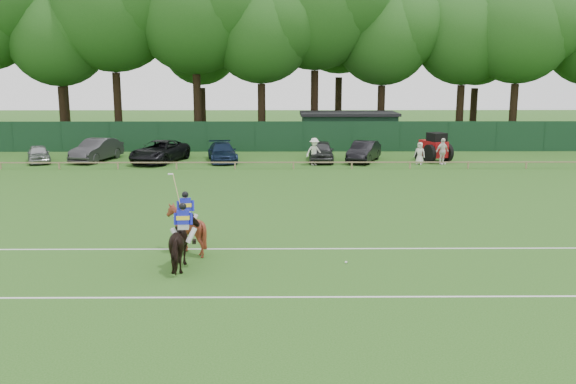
{
  "coord_description": "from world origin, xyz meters",
  "views": [
    {
      "loc": [
        0.28,
        -23.2,
        6.67
      ],
      "look_at": [
        0.5,
        3.0,
        1.4
      ],
      "focal_mm": 38.0,
      "sensor_mm": 36.0,
      "label": 1
    }
  ],
  "objects_px": {
    "suv_black": "(160,152)",
    "spectator_left": "(314,152)",
    "spectator_right": "(420,153)",
    "polo_ball": "(346,262)",
    "estate_black": "(364,152)",
    "spectator_mid": "(442,151)",
    "sedan_navy": "(222,152)",
    "hatch_grey": "(321,151)",
    "sedan_grey": "(97,150)",
    "horse_chestnut": "(186,229)",
    "tractor": "(435,148)",
    "sedan_silver": "(39,154)",
    "horse_dark": "(184,244)",
    "utility_shed": "(348,129)"
  },
  "relations": [
    {
      "from": "horse_chestnut",
      "to": "sedan_navy",
      "type": "bearing_deg",
      "value": -96.79
    },
    {
      "from": "spectator_mid",
      "to": "sedan_silver",
      "type": "bearing_deg",
      "value": 149.5
    },
    {
      "from": "horse_chestnut",
      "to": "utility_shed",
      "type": "height_order",
      "value": "utility_shed"
    },
    {
      "from": "suv_black",
      "to": "tractor",
      "type": "relative_size",
      "value": 1.89
    },
    {
      "from": "horse_chestnut",
      "to": "suv_black",
      "type": "bearing_deg",
      "value": -85.45
    },
    {
      "from": "suv_black",
      "to": "spectator_right",
      "type": "height_order",
      "value": "spectator_right"
    },
    {
      "from": "spectator_mid",
      "to": "sedan_grey",
      "type": "bearing_deg",
      "value": 147.33
    },
    {
      "from": "estate_black",
      "to": "spectator_mid",
      "type": "relative_size",
      "value": 2.41
    },
    {
      "from": "estate_black",
      "to": "polo_ball",
      "type": "height_order",
      "value": "estate_black"
    },
    {
      "from": "horse_dark",
      "to": "spectator_right",
      "type": "bearing_deg",
      "value": -122.83
    },
    {
      "from": "sedan_silver",
      "to": "spectator_mid",
      "type": "xyz_separation_m",
      "value": [
        29.26,
        -1.13,
        0.31
      ]
    },
    {
      "from": "sedan_silver",
      "to": "polo_ball",
      "type": "bearing_deg",
      "value": -73.51
    },
    {
      "from": "horse_chestnut",
      "to": "sedan_grey",
      "type": "distance_m",
      "value": 25.49
    },
    {
      "from": "horse_chestnut",
      "to": "spectator_left",
      "type": "bearing_deg",
      "value": -114.4
    },
    {
      "from": "sedan_navy",
      "to": "hatch_grey",
      "type": "height_order",
      "value": "hatch_grey"
    },
    {
      "from": "sedan_silver",
      "to": "spectator_right",
      "type": "xyz_separation_m",
      "value": [
        27.64,
        -1.09,
        0.16
      ]
    },
    {
      "from": "polo_ball",
      "to": "horse_chestnut",
      "type": "bearing_deg",
      "value": 167.12
    },
    {
      "from": "horse_chestnut",
      "to": "spectator_mid",
      "type": "relative_size",
      "value": 0.95
    },
    {
      "from": "sedan_grey",
      "to": "spectator_right",
      "type": "height_order",
      "value": "sedan_grey"
    },
    {
      "from": "hatch_grey",
      "to": "horse_dark",
      "type": "bearing_deg",
      "value": -101.7
    },
    {
      "from": "spectator_mid",
      "to": "spectator_right",
      "type": "relative_size",
      "value": 1.19
    },
    {
      "from": "suv_black",
      "to": "spectator_left",
      "type": "height_order",
      "value": "spectator_left"
    },
    {
      "from": "suv_black",
      "to": "tractor",
      "type": "height_order",
      "value": "tractor"
    },
    {
      "from": "sedan_silver",
      "to": "polo_ball",
      "type": "relative_size",
      "value": 41.53
    },
    {
      "from": "sedan_navy",
      "to": "hatch_grey",
      "type": "relative_size",
      "value": 1.07
    },
    {
      "from": "hatch_grey",
      "to": "utility_shed",
      "type": "bearing_deg",
      "value": 73.56
    },
    {
      "from": "sedan_navy",
      "to": "spectator_left",
      "type": "distance_m",
      "value": 6.95
    },
    {
      "from": "polo_ball",
      "to": "utility_shed",
      "type": "xyz_separation_m",
      "value": [
        3.51,
        32.78,
        1.49
      ]
    },
    {
      "from": "sedan_grey",
      "to": "spectator_right",
      "type": "relative_size",
      "value": 3.13
    },
    {
      "from": "spectator_left",
      "to": "polo_ball",
      "type": "distance_m",
      "value": 22.43
    },
    {
      "from": "suv_black",
      "to": "utility_shed",
      "type": "distance_m",
      "value": 17.21
    },
    {
      "from": "sedan_navy",
      "to": "hatch_grey",
      "type": "xyz_separation_m",
      "value": [
        7.29,
        -0.0,
        0.07
      ]
    },
    {
      "from": "tractor",
      "to": "spectator_right",
      "type": "bearing_deg",
      "value": -155.82
    },
    {
      "from": "sedan_silver",
      "to": "sedan_navy",
      "type": "relative_size",
      "value": 0.79
    },
    {
      "from": "spectator_right",
      "to": "spectator_left",
      "type": "bearing_deg",
      "value": -150.06
    },
    {
      "from": "spectator_mid",
      "to": "estate_black",
      "type": "bearing_deg",
      "value": 137.47
    },
    {
      "from": "sedan_navy",
      "to": "spectator_right",
      "type": "xyz_separation_m",
      "value": [
        14.27,
        -1.5,
        0.11
      ]
    },
    {
      "from": "sedan_grey",
      "to": "suv_black",
      "type": "distance_m",
      "value": 4.87
    },
    {
      "from": "polo_ball",
      "to": "suv_black",
      "type": "bearing_deg",
      "value": 115.16
    },
    {
      "from": "suv_black",
      "to": "hatch_grey",
      "type": "xyz_separation_m",
      "value": [
        11.86,
        0.29,
        -0.03
      ]
    },
    {
      "from": "sedan_navy",
      "to": "spectator_right",
      "type": "relative_size",
      "value": 2.98
    },
    {
      "from": "suv_black",
      "to": "sedan_navy",
      "type": "relative_size",
      "value": 1.19
    },
    {
      "from": "horse_dark",
      "to": "polo_ball",
      "type": "relative_size",
      "value": 23.08
    },
    {
      "from": "sedan_grey",
      "to": "hatch_grey",
      "type": "xyz_separation_m",
      "value": [
        16.67,
        -0.4,
        -0.06
      ]
    },
    {
      "from": "sedan_navy",
      "to": "hatch_grey",
      "type": "bearing_deg",
      "value": -10.69
    },
    {
      "from": "spectator_mid",
      "to": "spectator_left",
      "type": "bearing_deg",
      "value": 153.52
    },
    {
      "from": "spectator_mid",
      "to": "utility_shed",
      "type": "xyz_separation_m",
      "value": [
        -5.69,
        10.07,
        0.59
      ]
    },
    {
      "from": "spectator_right",
      "to": "polo_ball",
      "type": "relative_size",
      "value": 17.74
    },
    {
      "from": "hatch_grey",
      "to": "sedan_grey",
      "type": "bearing_deg",
      "value": -179.05
    },
    {
      "from": "sedan_silver",
      "to": "spectator_left",
      "type": "distance_m",
      "value": 20.12
    }
  ]
}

